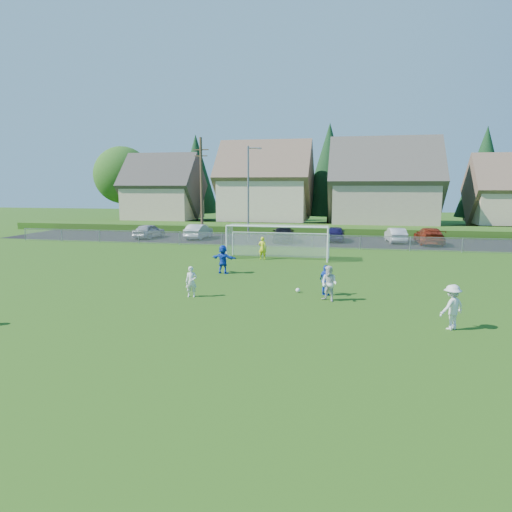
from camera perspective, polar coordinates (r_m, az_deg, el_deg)
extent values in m
plane|color=#193D0C|center=(18.39, -5.13, -8.09)|extent=(160.00, 160.00, 0.00)
plane|color=black|center=(44.94, 5.07, 1.98)|extent=(60.00, 60.00, 0.00)
cube|color=#1E420F|center=(52.31, 6.04, 3.37)|extent=(70.00, 6.00, 0.80)
sphere|color=white|center=(23.12, 5.24, -4.28)|extent=(0.22, 0.22, 0.22)
imported|color=silver|center=(22.20, -8.09, -3.20)|extent=(0.60, 0.45, 1.49)
imported|color=silver|center=(21.42, 9.12, -3.43)|extent=(1.02, 0.95, 1.66)
imported|color=silver|center=(18.57, 23.30, -5.89)|extent=(1.26, 1.18, 1.71)
imported|color=#143CBE|center=(22.54, 8.68, -3.02)|extent=(0.82, 0.92, 1.50)
imported|color=#143CBE|center=(27.88, -4.14, -0.40)|extent=(1.70, 0.86, 1.75)
imported|color=yellow|center=(33.07, 0.82, 1.00)|extent=(0.64, 0.45, 1.66)
imported|color=#9E9FA5|center=(47.87, -13.24, 3.07)|extent=(2.17, 4.44, 1.46)
imported|color=#B9B9B9|center=(46.42, -7.18, 3.07)|extent=(1.69, 4.52, 1.48)
imported|color=black|center=(43.73, 3.45, 2.76)|extent=(2.68, 5.25, 1.46)
imported|color=#15113E|center=(44.68, 9.91, 2.79)|extent=(1.76, 4.33, 1.47)
imported|color=silver|center=(45.05, 17.06, 2.52)|extent=(1.84, 4.29, 1.37)
imported|color=maroon|center=(44.64, 20.83, 2.37)|extent=(2.25, 5.29, 1.52)
cylinder|color=white|center=(33.27, -3.70, 1.70)|extent=(0.12, 0.12, 2.44)
cylinder|color=white|center=(32.12, 8.95, 1.36)|extent=(0.12, 0.12, 2.44)
cylinder|color=white|center=(32.37, 2.53, 3.68)|extent=(7.30, 0.12, 0.12)
cylinder|color=white|center=(35.04, -2.92, 1.54)|extent=(0.08, 0.08, 1.80)
cylinder|color=white|center=(33.95, 9.10, 1.21)|extent=(0.08, 0.08, 1.80)
cylinder|color=white|center=(34.20, 3.01, 2.88)|extent=(7.30, 0.08, 0.08)
cube|color=silver|center=(34.30, 2.99, 1.38)|extent=(7.30, 0.02, 1.80)
cube|color=silver|center=(34.14, -3.30, 1.89)|extent=(0.02, 1.80, 2.44)
cube|color=silver|center=(33.01, 9.03, 1.55)|extent=(0.02, 1.80, 2.44)
cube|color=silver|center=(33.25, 2.78, 3.82)|extent=(7.30, 1.80, 0.02)
cube|color=gray|center=(39.38, 4.15, 2.74)|extent=(52.00, 0.03, 0.03)
cube|color=gray|center=(39.45, 4.14, 1.91)|extent=(52.00, 0.02, 1.14)
cylinder|color=gray|center=(50.00, -26.90, 2.44)|extent=(0.06, 0.06, 1.20)
cylinder|color=gray|center=(39.45, 4.14, 1.91)|extent=(0.06, 0.06, 1.20)
cylinder|color=slate|center=(43.90, -0.98, 7.74)|extent=(0.18, 0.18, 9.00)
cylinder|color=slate|center=(43.93, -0.34, 13.35)|extent=(1.20, 0.12, 0.12)
cube|color=slate|center=(43.80, 0.45, 13.30)|extent=(0.36, 0.18, 0.12)
cylinder|color=#473321|center=(46.21, -6.83, 8.35)|extent=(0.26, 0.26, 10.00)
cube|color=#473321|center=(46.34, -6.91, 13.05)|extent=(1.60, 0.10, 0.10)
cube|color=#473321|center=(46.30, -6.90, 12.31)|extent=(1.30, 0.10, 0.10)
cube|color=tan|center=(64.02, -11.48, 6.61)|extent=(9.00, 8.00, 4.50)
pyramid|color=#423D38|center=(64.12, -11.67, 12.57)|extent=(9.90, 8.80, 4.41)
cube|color=#C6B58E|center=(60.88, 1.19, 7.15)|extent=(11.00, 9.00, 5.50)
pyramid|color=brown|center=(61.14, 1.21, 14.39)|extent=(12.10, 9.90, 4.96)
cube|color=tan|center=(58.98, 15.57, 6.53)|extent=(12.00, 10.00, 5.00)
pyramid|color=#4C473F|center=(59.25, 15.90, 14.29)|extent=(13.20, 11.00, 5.52)
cube|color=tan|center=(62.77, 29.34, 5.39)|extent=(9.00, 8.00, 4.00)
cylinder|color=#382616|center=(71.11, -16.15, 5.78)|extent=(0.36, 0.36, 3.96)
sphere|color=#2B5B19|center=(71.05, -16.32, 9.68)|extent=(8.36, 8.36, 8.36)
cylinder|color=#382616|center=(70.88, -7.38, 4.93)|extent=(0.30, 0.30, 1.20)
cone|color=#143819|center=(70.74, -7.49, 10.14)|extent=(6.76, 6.76, 11.70)
cylinder|color=#382616|center=(69.25, 0.76, 4.91)|extent=(0.30, 0.30, 1.20)
cone|color=#143819|center=(69.10, 0.77, 9.88)|extent=(6.24, 6.24, 10.80)
cylinder|color=#382616|center=(65.07, 8.96, 4.55)|extent=(0.30, 0.30, 1.20)
cone|color=#143819|center=(64.93, 9.11, 10.63)|extent=(7.28, 7.28, 12.60)
cylinder|color=#382616|center=(67.25, 17.65, 5.56)|extent=(0.36, 0.36, 3.96)
sphere|color=#2B5B19|center=(67.19, 17.85, 9.68)|extent=(8.36, 8.36, 8.36)
cylinder|color=#382616|center=(67.14, 26.30, 3.87)|extent=(0.30, 0.30, 1.20)
cone|color=#143819|center=(66.99, 26.68, 9.37)|extent=(6.76, 6.76, 11.70)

